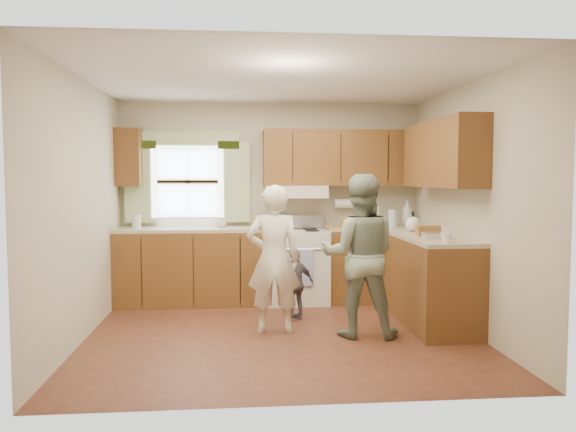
{
  "coord_description": "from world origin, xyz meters",
  "views": [
    {
      "loc": [
        -0.43,
        -5.46,
        1.56
      ],
      "look_at": [
        0.1,
        0.4,
        1.15
      ],
      "focal_mm": 35.0,
      "sensor_mm": 36.0,
      "label": 1
    }
  ],
  "objects": [
    {
      "name": "stove",
      "position": [
        0.3,
        1.44,
        0.47
      ],
      "size": [
        0.76,
        0.67,
        1.07
      ],
      "color": "silver",
      "rests_on": "ground"
    },
    {
      "name": "kitchen_fixtures",
      "position": [
        0.62,
        1.08,
        0.84
      ],
      "size": [
        3.8,
        2.25,
        2.15
      ],
      "color": "#46260F",
      "rests_on": "ground"
    },
    {
      "name": "woman_right",
      "position": [
        0.76,
        -0.1,
        0.79
      ],
      "size": [
        0.87,
        0.74,
        1.59
      ],
      "primitive_type": "imported",
      "rotation": [
        0.0,
        0.0,
        2.95
      ],
      "color": "#294633",
      "rests_on": "ground"
    },
    {
      "name": "woman_left",
      "position": [
        -0.07,
        0.08,
        0.74
      ],
      "size": [
        0.56,
        0.38,
        1.48
      ],
      "primitive_type": "imported",
      "rotation": [
        0.0,
        0.0,
        3.09
      ],
      "color": "white",
      "rests_on": "ground"
    },
    {
      "name": "child",
      "position": [
        0.2,
        0.57,
        0.39
      ],
      "size": [
        0.5,
        0.38,
        0.78
      ],
      "primitive_type": "imported",
      "rotation": [
        0.0,
        0.0,
        3.61
      ],
      "color": "slate",
      "rests_on": "ground"
    },
    {
      "name": "room",
      "position": [
        0.0,
        0.0,
        1.25
      ],
      "size": [
        3.8,
        3.8,
        3.8
      ],
      "color": "#4B2517",
      "rests_on": "ground"
    }
  ]
}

